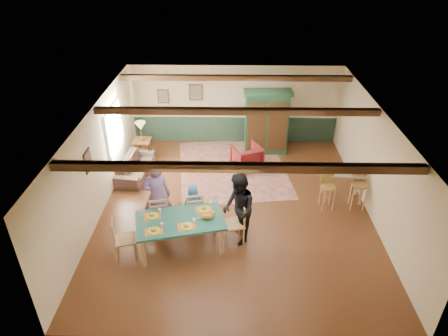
{
  "coord_description": "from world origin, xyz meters",
  "views": [
    {
      "loc": [
        -0.14,
        -8.66,
        6.34
      ],
      "look_at": [
        -0.3,
        0.15,
        1.15
      ],
      "focal_mm": 32.0,
      "sensor_mm": 36.0,
      "label": 1
    }
  ],
  "objects_px": {
    "dining_chair_far_left": "(159,213)",
    "sofa": "(135,166)",
    "dining_chair_end_left": "(125,238)",
    "armchair": "(247,157)",
    "dining_table": "(181,234)",
    "person_man": "(157,196)",
    "armoire": "(266,122)",
    "person_woman": "(239,209)",
    "dining_chair_end_right": "(234,223)",
    "dining_chair_far_right": "(194,208)",
    "person_child": "(194,205)",
    "cat": "(207,216)",
    "bar_stool_right": "(359,189)",
    "bar_stool_left": "(328,191)",
    "counter_table": "(342,185)",
    "table_lamp": "(141,131)",
    "end_table": "(143,149)"
  },
  "relations": [
    {
      "from": "dining_chair_far_left",
      "to": "sofa",
      "type": "distance_m",
      "value": 2.87
    },
    {
      "from": "dining_chair_end_left",
      "to": "armchair",
      "type": "height_order",
      "value": "dining_chair_end_left"
    },
    {
      "from": "dining_table",
      "to": "armchair",
      "type": "relative_size",
      "value": 2.35
    },
    {
      "from": "person_man",
      "to": "armoire",
      "type": "height_order",
      "value": "armoire"
    },
    {
      "from": "person_man",
      "to": "person_woman",
      "type": "relative_size",
      "value": 1.05
    },
    {
      "from": "dining_chair_end_right",
      "to": "dining_chair_far_right",
      "type": "bearing_deg",
      "value": -133.83
    },
    {
      "from": "person_child",
      "to": "dining_chair_end_left",
      "type": "bearing_deg",
      "value": 27.3
    },
    {
      "from": "cat",
      "to": "armchair",
      "type": "xyz_separation_m",
      "value": [
        1.02,
        3.7,
        -0.53
      ]
    },
    {
      "from": "armchair",
      "to": "sofa",
      "type": "bearing_deg",
      "value": -16.71
    },
    {
      "from": "bar_stool_right",
      "to": "armchair",
      "type": "bearing_deg",
      "value": 149.78
    },
    {
      "from": "armoire",
      "to": "bar_stool_left",
      "type": "xyz_separation_m",
      "value": [
        1.4,
        -3.17,
        -0.54
      ]
    },
    {
      "from": "dining_table",
      "to": "dining_chair_far_left",
      "type": "relative_size",
      "value": 1.89
    },
    {
      "from": "dining_chair_far_right",
      "to": "counter_table",
      "type": "distance_m",
      "value": 4.13
    },
    {
      "from": "dining_chair_far_left",
      "to": "cat",
      "type": "xyz_separation_m",
      "value": [
        1.21,
        -0.62,
        0.4
      ]
    },
    {
      "from": "dining_chair_end_left",
      "to": "sofa",
      "type": "xyz_separation_m",
      "value": [
        -0.54,
        3.57,
        -0.24
      ]
    },
    {
      "from": "armoire",
      "to": "table_lamp",
      "type": "height_order",
      "value": "armoire"
    },
    {
      "from": "end_table",
      "to": "table_lamp",
      "type": "relative_size",
      "value": 1.09
    },
    {
      "from": "cat",
      "to": "sofa",
      "type": "height_order",
      "value": "cat"
    },
    {
      "from": "dining_chair_end_left",
      "to": "dining_chair_end_right",
      "type": "distance_m",
      "value": 2.49
    },
    {
      "from": "dining_chair_end_left",
      "to": "person_child",
      "type": "height_order",
      "value": "person_child"
    },
    {
      "from": "person_woman",
      "to": "table_lamp",
      "type": "relative_size",
      "value": 2.94
    },
    {
      "from": "dining_chair_far_left",
      "to": "dining_chair_end_left",
      "type": "height_order",
      "value": "same"
    },
    {
      "from": "dining_chair_far_left",
      "to": "armchair",
      "type": "bearing_deg",
      "value": -139.52
    },
    {
      "from": "armchair",
      "to": "cat",
      "type": "bearing_deg",
      "value": 50.24
    },
    {
      "from": "dining_table",
      "to": "dining_chair_end_right",
      "type": "relative_size",
      "value": 1.89
    },
    {
      "from": "person_man",
      "to": "cat",
      "type": "distance_m",
      "value": 1.42
    },
    {
      "from": "dining_chair_end_right",
      "to": "person_woman",
      "type": "xyz_separation_m",
      "value": [
        0.11,
        0.03,
        0.38
      ]
    },
    {
      "from": "cat",
      "to": "armchair",
      "type": "distance_m",
      "value": 3.87
    },
    {
      "from": "dining_table",
      "to": "table_lamp",
      "type": "height_order",
      "value": "table_lamp"
    },
    {
      "from": "dining_table",
      "to": "bar_stool_left",
      "type": "xyz_separation_m",
      "value": [
        3.67,
        1.64,
        0.12
      ]
    },
    {
      "from": "dining_chair_far_right",
      "to": "dining_chair_end_right",
      "type": "distance_m",
      "value": 1.13
    },
    {
      "from": "person_woman",
      "to": "dining_chair_end_left",
      "type": "bearing_deg",
      "value": -90.0
    },
    {
      "from": "dining_chair_far_right",
      "to": "person_woman",
      "type": "relative_size",
      "value": 0.58
    },
    {
      "from": "armoire",
      "to": "counter_table",
      "type": "distance_m",
      "value": 3.38
    },
    {
      "from": "dining_chair_end_left",
      "to": "bar_stool_left",
      "type": "bearing_deg",
      "value": -81.98
    },
    {
      "from": "cat",
      "to": "person_child",
      "type": "bearing_deg",
      "value": 99.46
    },
    {
      "from": "dining_chair_end_right",
      "to": "bar_stool_left",
      "type": "relative_size",
      "value": 0.97
    },
    {
      "from": "bar_stool_right",
      "to": "dining_chair_end_left",
      "type": "bearing_deg",
      "value": -155.45
    },
    {
      "from": "dining_table",
      "to": "dining_chair_far_right",
      "type": "distance_m",
      "value": 0.9
    },
    {
      "from": "dining_chair_far_left",
      "to": "person_man",
      "type": "xyz_separation_m",
      "value": [
        -0.02,
        0.08,
        0.42
      ]
    },
    {
      "from": "person_man",
      "to": "bar_stool_left",
      "type": "height_order",
      "value": "person_man"
    },
    {
      "from": "bar_stool_left",
      "to": "person_man",
      "type": "bearing_deg",
      "value": -175.02
    },
    {
      "from": "counter_table",
      "to": "bar_stool_left",
      "type": "xyz_separation_m",
      "value": [
        -0.5,
        -0.45,
        0.08
      ]
    },
    {
      "from": "dining_table",
      "to": "counter_table",
      "type": "xyz_separation_m",
      "value": [
        4.17,
        2.09,
        0.04
      ]
    },
    {
      "from": "table_lamp",
      "to": "dining_chair_far_right",
      "type": "bearing_deg",
      "value": -60.54
    },
    {
      "from": "dining_chair_far_right",
      "to": "end_table",
      "type": "height_order",
      "value": "dining_chair_far_right"
    },
    {
      "from": "sofa",
      "to": "person_woman",
      "type": "bearing_deg",
      "value": -127.81
    },
    {
      "from": "person_child",
      "to": "armchair",
      "type": "bearing_deg",
      "value": -130.37
    },
    {
      "from": "person_man",
      "to": "end_table",
      "type": "height_order",
      "value": "person_man"
    },
    {
      "from": "cat",
      "to": "end_table",
      "type": "height_order",
      "value": "cat"
    }
  ]
}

